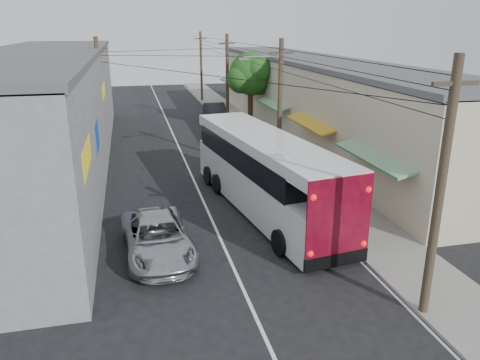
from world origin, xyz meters
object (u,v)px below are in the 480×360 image
object	(u,v)px
parked_car_mid	(238,136)
coach_bus	(264,172)
jeepney	(158,237)
pedestrian_near	(287,148)
pedestrian_far	(303,164)
parked_suv	(241,146)
parked_car_far	(216,112)

from	to	relation	value
parked_car_mid	coach_bus	bearing A→B (deg)	-99.68
jeepney	parked_car_mid	distance (m)	18.03
coach_bus	pedestrian_near	distance (m)	8.69
coach_bus	pedestrian_far	distance (m)	5.57
pedestrian_near	parked_suv	bearing A→B (deg)	-12.09
coach_bus	pedestrian_far	xyz separation A→B (m)	(3.59, 4.15, -1.01)
jeepney	pedestrian_far	bearing A→B (deg)	36.82
coach_bus	parked_car_far	world-z (taller)	coach_bus
parked_car_far	pedestrian_near	bearing A→B (deg)	-83.72
pedestrian_far	parked_suv	bearing A→B (deg)	-56.53
parked_suv	parked_car_far	world-z (taller)	parked_suv
parked_car_mid	pedestrian_far	distance (m)	9.01
parked_suv	parked_car_far	distance (m)	13.69
coach_bus	parked_car_mid	distance (m)	13.12
coach_bus	parked_car_mid	size ratio (longest dim) A/B	2.92
parked_car_far	pedestrian_far	size ratio (longest dim) A/B	3.05
parked_car_mid	parked_car_far	xyz separation A→B (m)	(0.19, 10.16, 0.05)
parked_suv	pedestrian_far	bearing A→B (deg)	-57.87
parked_suv	pedestrian_near	bearing A→B (deg)	-25.16
jeepney	pedestrian_far	size ratio (longest dim) A/B	3.37
pedestrian_near	coach_bus	bearing A→B (deg)	83.70
parked_car_far	parked_car_mid	bearing A→B (deg)	-91.95
coach_bus	pedestrian_near	size ratio (longest dim) A/B	7.67
pedestrian_near	pedestrian_far	xyz separation A→B (m)	(-0.23, -3.60, -0.05)
pedestrian_far	jeepney	bearing A→B (deg)	49.11
parked_suv	jeepney	bearing A→B (deg)	-109.44
parked_car_mid	parked_car_far	size ratio (longest dim) A/B	0.91
parked_car_mid	pedestrian_far	bearing A→B (deg)	-80.10
pedestrian_near	parked_car_far	bearing A→B (deg)	-62.88
parked_suv	parked_car_mid	world-z (taller)	parked_suv
parked_suv	pedestrian_far	size ratio (longest dim) A/B	3.55
coach_bus	parked_suv	world-z (taller)	coach_bus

